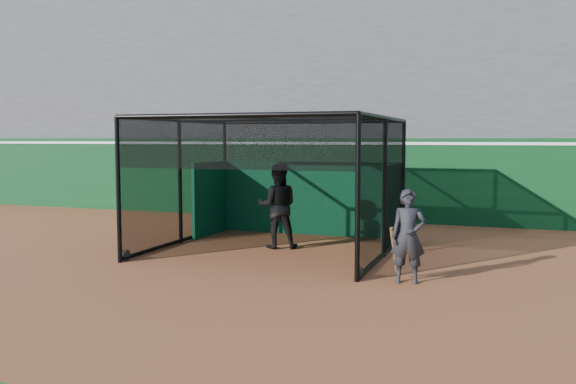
% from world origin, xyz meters
% --- Properties ---
extents(ground, '(120.00, 120.00, 0.00)m').
position_xyz_m(ground, '(0.00, 0.00, 0.00)').
color(ground, brown).
rests_on(ground, ground).
extents(outfield_wall, '(50.00, 0.50, 2.50)m').
position_xyz_m(outfield_wall, '(0.00, 8.50, 1.29)').
color(outfield_wall, '#0A3A17').
rests_on(outfield_wall, ground).
extents(grandstand, '(50.00, 7.85, 8.95)m').
position_xyz_m(grandstand, '(0.00, 12.27, 4.48)').
color(grandstand, '#4C4C4F').
rests_on(grandstand, ground).
extents(batting_cage, '(4.97, 4.97, 2.92)m').
position_xyz_m(batting_cage, '(-0.31, 3.02, 1.46)').
color(batting_cage, black).
rests_on(batting_cage, ground).
extents(batter, '(1.13, 1.01, 1.92)m').
position_xyz_m(batter, '(-0.34, 3.18, 0.96)').
color(batter, black).
rests_on(batter, ground).
extents(on_deck_player, '(0.65, 0.48, 1.63)m').
position_xyz_m(on_deck_player, '(2.97, 0.79, 0.81)').
color(on_deck_player, black).
rests_on(on_deck_player, ground).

